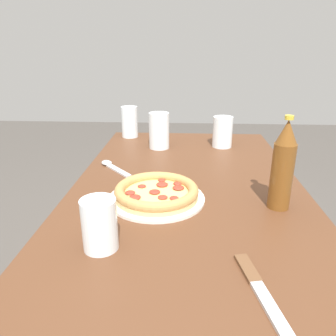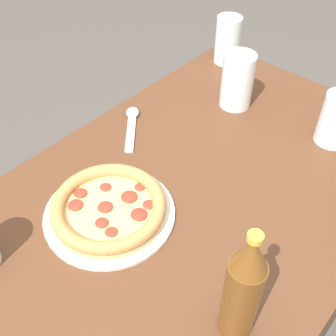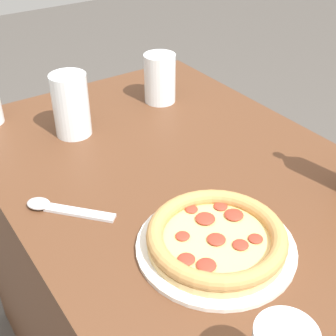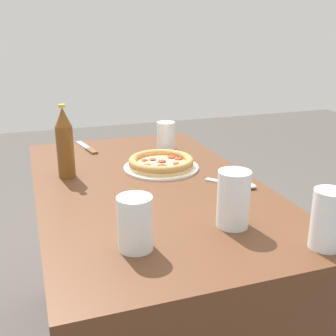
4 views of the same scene
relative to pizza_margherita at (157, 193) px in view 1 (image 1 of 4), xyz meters
name	(u,v)px [view 1 (image 1 of 4)]	position (x,y,z in m)	size (l,w,h in m)	color
table	(186,278)	(0.13, -0.09, -0.39)	(1.19, 0.69, 0.73)	#56331E
pizza_margherita	(157,193)	(0.00, 0.00, 0.00)	(0.26, 0.26, 0.04)	silver
glass_orange_juice	(222,133)	(0.51, -0.23, 0.04)	(0.08, 0.08, 0.13)	white
glass_iced_tea	(130,123)	(0.65, 0.18, 0.04)	(0.07, 0.07, 0.14)	white
glass_lemonade	(159,132)	(0.48, 0.03, 0.05)	(0.08, 0.08, 0.14)	white
glass_mango_juice	(100,227)	(-0.23, 0.10, 0.03)	(0.07, 0.07, 0.11)	white
beer_bottle	(283,166)	(-0.02, -0.32, 0.09)	(0.06, 0.06, 0.24)	brown
knife	(258,287)	(-0.34, -0.21, -0.02)	(0.20, 0.06, 0.01)	brown
spoon	(111,166)	(0.24, 0.18, -0.01)	(0.14, 0.13, 0.02)	silver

